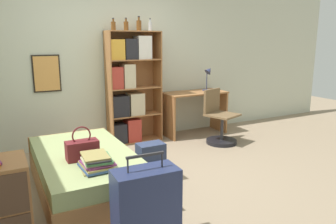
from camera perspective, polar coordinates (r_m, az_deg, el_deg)
name	(u,v)px	position (r m, az deg, el deg)	size (l,w,h in m)	color
ground_plane	(148,176)	(4.20, -3.58, -11.07)	(14.00, 14.00, 0.00)	gray
wall_back	(104,64)	(5.45, -11.17, 8.23)	(10.00, 0.09, 2.60)	beige
bed	(85,170)	(3.91, -14.21, -9.82)	(1.02, 1.86, 0.44)	#A36B3D
handbag	(82,149)	(3.58, -14.71, -6.29)	(0.33, 0.16, 0.36)	maroon
book_stack_on_bed	(96,162)	(3.30, -12.41, -8.53)	(0.32, 0.38, 0.15)	#99894C
suitcase	(146,209)	(2.76, -3.85, -16.46)	(0.53, 0.29, 0.80)	navy
bookcase	(129,88)	(5.39, -6.89, 4.18)	(0.88, 0.34, 1.82)	#A36B3D
bottle_green	(113,26)	(5.27, -9.50, 14.62)	(0.07, 0.07, 0.19)	brown
bottle_brown	(126,26)	(5.34, -7.31, 14.69)	(0.07, 0.07, 0.20)	brown
bottle_clear	(139,25)	(5.44, -5.09, 14.83)	(0.08, 0.08, 0.23)	brown
bottle_blue	(150,26)	(5.49, -3.11, 14.71)	(0.06, 0.06, 0.20)	#B7BCC1
desk	(195,105)	(5.90, 4.64, 1.17)	(1.12, 0.54, 0.77)	#A36B3D
desk_lamp	(209,74)	(6.04, 7.08, 6.56)	(0.20, 0.15, 0.45)	navy
desk_chair	(219,126)	(5.48, 8.96, -2.46)	(0.59, 0.59, 0.89)	black
backpack	(151,163)	(3.96, -2.96, -8.86)	(0.32, 0.24, 0.48)	#2D3856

